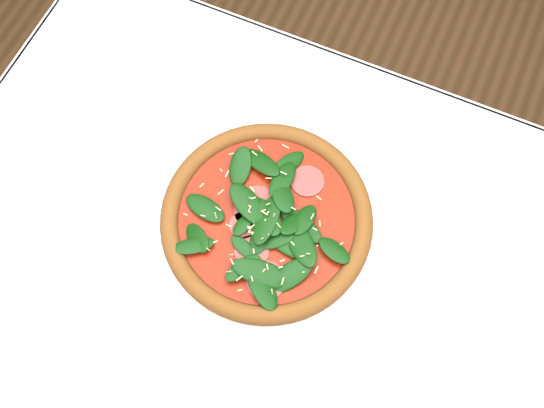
% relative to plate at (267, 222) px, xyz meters
% --- Properties ---
extents(ground, '(6.00, 6.00, 0.00)m').
position_rel_plate_xyz_m(ground, '(0.06, -0.05, -0.76)').
color(ground, brown).
rests_on(ground, ground).
extents(dining_table, '(1.21, 0.81, 0.75)m').
position_rel_plate_xyz_m(dining_table, '(0.06, -0.05, -0.11)').
color(dining_table, silver).
rests_on(dining_table, ground).
extents(plate, '(0.39, 0.39, 0.02)m').
position_rel_plate_xyz_m(plate, '(0.00, 0.00, 0.00)').
color(plate, silver).
rests_on(plate, dining_table).
extents(pizza, '(0.41, 0.41, 0.04)m').
position_rel_plate_xyz_m(pizza, '(-0.00, -0.00, 0.02)').
color(pizza, brown).
rests_on(pizza, plate).
extents(wine_glass, '(0.08, 0.08, 0.19)m').
position_rel_plate_xyz_m(wine_glass, '(-0.37, -0.11, 0.12)').
color(wine_glass, white).
rests_on(wine_glass, dining_table).
extents(saucer_far, '(0.13, 0.13, 0.01)m').
position_rel_plate_xyz_m(saucer_far, '(0.41, 0.12, -0.00)').
color(saucer_far, silver).
rests_on(saucer_far, dining_table).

